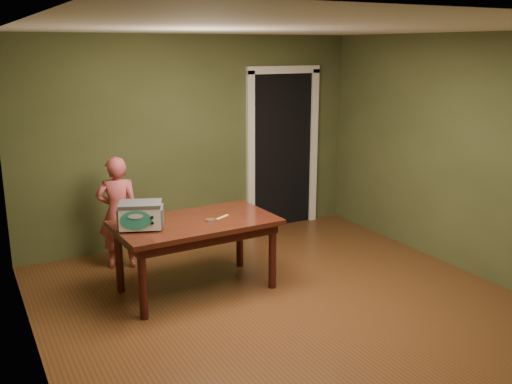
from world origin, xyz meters
TOP-DOWN VIEW (x-y plane):
  - floor at (0.00, 0.00)m, footprint 5.00×5.00m
  - room_shell at (0.00, 0.00)m, footprint 4.52×5.02m
  - doorway at (1.30, 2.78)m, footprint 1.10×0.66m
  - dining_table at (-0.61, 0.96)m, footprint 1.64×0.97m
  - toy_oven at (-1.17, 0.95)m, footprint 0.49×0.41m
  - baking_pan at (-0.49, 0.86)m, footprint 0.10×0.10m
  - spatula at (-0.33, 0.92)m, footprint 0.17×0.11m
  - child at (-1.14, 1.95)m, footprint 0.54×0.45m

SIDE VIEW (x-z plane):
  - floor at x=0.00m, z-range 0.00..0.00m
  - child at x=-1.14m, z-range 0.00..1.29m
  - dining_table at x=-0.61m, z-range 0.28..1.03m
  - spatula at x=-0.33m, z-range 0.75..0.76m
  - baking_pan at x=-0.49m, z-range 0.75..0.77m
  - toy_oven at x=-1.17m, z-range 0.76..1.02m
  - doorway at x=1.30m, z-range -0.07..2.18m
  - room_shell at x=0.00m, z-range 0.40..3.01m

